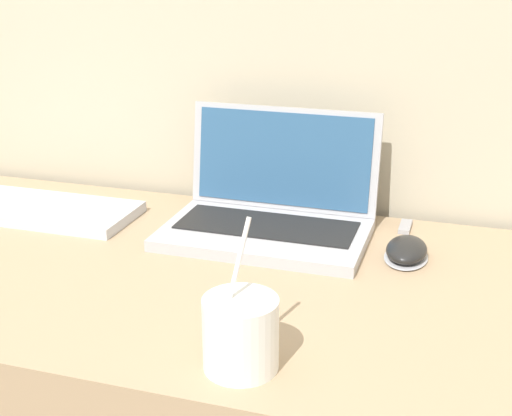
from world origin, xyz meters
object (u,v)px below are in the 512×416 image
Objects in this scene: laptop at (271,208)px; computer_mouse at (406,251)px; external_keyboard at (36,209)px; usb_stick at (405,227)px; drink_cup at (241,332)px.

computer_mouse is at bearing -11.06° from laptop.
laptop reaches higher than external_keyboard.
laptop is at bearing -159.47° from usb_stick.
laptop is 0.25m from usb_stick.
computer_mouse is 1.84× the size of usb_stick.
external_keyboard is at bearing -168.82° from usb_stick.
computer_mouse is 0.70m from external_keyboard.
laptop is 0.91× the size of external_keyboard.
drink_cup is at bearing -78.40° from laptop.
drink_cup is 3.11× the size of usb_stick.
computer_mouse is at bearing -83.19° from usb_stick.
external_keyboard is (-0.70, -0.00, -0.00)m from computer_mouse.
drink_cup reaches higher than external_keyboard.
computer_mouse reaches higher than external_keyboard.
usb_stick is at bearing 11.18° from external_keyboard.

